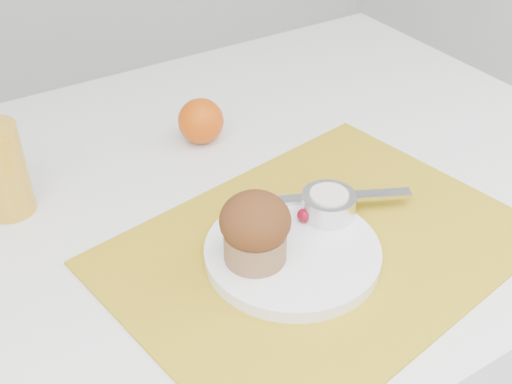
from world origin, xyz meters
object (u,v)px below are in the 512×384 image
table (216,371)px  plate (292,252)px  juice_glass (2,170)px  muffin (255,229)px  orange (201,121)px

table → plate: size_ratio=5.84×
table → juice_glass: 0.50m
juice_glass → muffin: (0.21, -0.26, 0.00)m
table → muffin: bearing=-98.2°
table → muffin: size_ratio=14.16×
muffin → plate: bearing=-9.9°
orange → juice_glass: 0.29m
muffin → table: bearing=81.8°
plate → orange: size_ratio=3.02×
table → plate: bearing=-82.7°
orange → muffin: muffin is taller
plate → orange: orange is taller
orange → juice_glass: juice_glass is taller
juice_glass → muffin: size_ratio=1.46×
orange → plate: bearing=-97.0°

